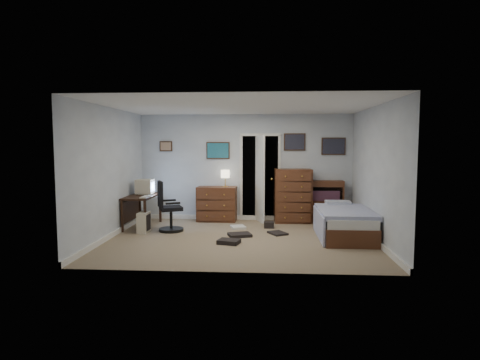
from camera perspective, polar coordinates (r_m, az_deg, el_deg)
name	(u,v)px	position (r m, az deg, el deg)	size (l,w,h in m)	color
floor	(240,239)	(7.70, 0.00, -8.45)	(5.00, 4.00, 0.02)	gray
computer_desk	(138,202)	(9.01, -14.24, -3.12)	(0.57, 1.21, 0.69)	black
crt_monitor	(145,187)	(9.08, -13.37, -0.93)	(0.36, 0.34, 0.33)	beige
keyboard	(145,197)	(8.57, -13.32, -2.35)	(0.14, 0.37, 0.02)	beige
pc_tower	(144,222)	(8.46, -13.51, -5.86)	(0.20, 0.39, 0.42)	beige
office_chair	(168,212)	(8.42, -10.19, -4.49)	(0.67, 0.67, 1.05)	black
media_stack	(152,202)	(10.12, -12.43, -3.07)	(0.15, 0.15, 0.76)	maroon
low_dresser	(217,204)	(9.42, -3.31, -3.41)	(0.91, 0.45, 0.81)	#552E1B
table_lamp	(225,174)	(9.32, -2.11, 0.79)	(0.21, 0.21, 0.39)	gold
doorway	(260,177)	(9.78, 2.89, 0.44)	(0.96, 1.12, 2.05)	black
tall_dresser	(293,196)	(9.32, 7.52, -2.23)	(0.84, 0.49, 1.23)	#552E1B
headboard_bookcase	(320,200)	(9.51, 11.34, -2.79)	(1.07, 0.29, 0.96)	#552E1B
bed	(343,222)	(8.06, 14.45, -5.84)	(1.01, 1.86, 0.61)	#552E1B
wall_posters	(270,146)	(9.45, 4.23, 4.79)	(4.38, 0.04, 0.60)	#331E11
floor_clutter	(247,233)	(8.01, 1.02, -7.59)	(1.34, 1.74, 0.13)	silver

